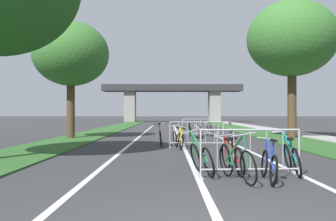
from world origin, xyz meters
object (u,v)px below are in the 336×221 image
(bicycle_blue_2, at_px, (268,165))
(bicycle_green_10, at_px, (200,158))
(bicycle_black_6, at_px, (189,131))
(bicycle_teal_7, at_px, (290,158))
(bicycle_white_4, at_px, (177,138))
(bicycle_yellow_9, at_px, (179,140))
(bicycle_silver_1, at_px, (199,130))
(bicycle_green_0, at_px, (235,162))
(bicycle_orange_3, at_px, (159,137))
(bicycle_purple_5, at_px, (208,130))
(bicycle_red_8, at_px, (231,158))
(tree_left_cypress_far, at_px, (70,54))
(tree_right_pine_near, at_px, (290,39))
(crowd_barrier_nearest, at_px, (249,154))
(crowd_barrier_second, at_px, (195,135))
(crowd_barrier_third, at_px, (199,128))

(bicycle_blue_2, height_order, bicycle_green_10, bicycle_green_10)
(bicycle_black_6, height_order, bicycle_teal_7, bicycle_teal_7)
(bicycle_white_4, xyz_separation_m, bicycle_teal_7, (2.42, -6.73, 0.01))
(bicycle_yellow_9, bearing_deg, bicycle_silver_1, 72.38)
(bicycle_green_0, bearing_deg, bicycle_orange_3, -91.24)
(bicycle_purple_5, bearing_deg, bicycle_red_8, -102.98)
(bicycle_blue_2, height_order, bicycle_red_8, bicycle_red_8)
(tree_left_cypress_far, relative_size, bicycle_green_10, 3.90)
(bicycle_blue_2, xyz_separation_m, bicycle_teal_7, (0.77, 0.90, 0.02))
(tree_right_pine_near, bearing_deg, crowd_barrier_nearest, -112.86)
(tree_left_cypress_far, xyz_separation_m, bicycle_orange_3, (4.99, -4.58, -4.22))
(tree_left_cypress_far, distance_m, bicycle_blue_2, 14.94)
(bicycle_white_4, height_order, bicycle_yellow_9, bicycle_yellow_9)
(crowd_barrier_nearest, bearing_deg, bicycle_orange_3, 106.04)
(bicycle_silver_1, height_order, bicycle_purple_5, bicycle_silver_1)
(crowd_barrier_second, relative_size, bicycle_red_8, 1.32)
(bicycle_silver_1, height_order, bicycle_red_8, bicycle_silver_1)
(bicycle_white_4, bearing_deg, bicycle_blue_2, -90.09)
(tree_left_cypress_far, bearing_deg, crowd_barrier_nearest, -59.13)
(bicycle_orange_3, distance_m, bicycle_white_4, 0.72)
(bicycle_silver_1, height_order, bicycle_green_10, bicycle_green_10)
(crowd_barrier_second, xyz_separation_m, bicycle_blue_2, (0.89, -7.28, -0.17))
(bicycle_green_0, height_order, bicycle_yellow_9, bicycle_green_0)
(crowd_barrier_third, bearing_deg, bicycle_red_8, -92.03)
(bicycle_purple_5, xyz_separation_m, bicycle_teal_7, (0.31, -13.57, 0.01))
(crowd_barrier_second, relative_size, bicycle_white_4, 1.37)
(crowd_barrier_second, relative_size, bicycle_black_6, 1.29)
(bicycle_silver_1, height_order, bicycle_teal_7, bicycle_teal_7)
(bicycle_white_4, xyz_separation_m, bicycle_black_6, (0.88, 6.01, 0.00))
(bicycle_green_10, bearing_deg, tree_right_pine_near, 50.29)
(tree_left_cypress_far, height_order, bicycle_white_4, tree_left_cypress_far)
(crowd_barrier_third, relative_size, bicycle_green_10, 1.36)
(crowd_barrier_second, bearing_deg, bicycle_white_4, 155.19)
(bicycle_teal_7, xyz_separation_m, bicycle_yellow_9, (-2.36, 5.80, -0.02))
(bicycle_white_4, relative_size, bicycle_yellow_9, 0.98)
(bicycle_yellow_9, bearing_deg, crowd_barrier_second, 32.68)
(bicycle_silver_1, height_order, bicycle_black_6, bicycle_black_6)
(crowd_barrier_nearest, xyz_separation_m, crowd_barrier_third, (0.17, 13.65, 0.00))
(bicycle_orange_3, distance_m, bicycle_red_8, 6.97)
(bicycle_blue_2, xyz_separation_m, bicycle_yellow_9, (-1.59, 6.70, -0.00))
(bicycle_white_4, xyz_separation_m, bicycle_yellow_9, (0.06, -0.92, -0.01))
(bicycle_green_0, distance_m, bicycle_purple_5, 14.45)
(bicycle_white_4, relative_size, bicycle_red_8, 0.96)
(tree_right_pine_near, xyz_separation_m, bicycle_red_8, (-5.24, -11.19, -5.04))
(tree_left_cypress_far, bearing_deg, bicycle_silver_1, 18.04)
(bicycle_black_6, xyz_separation_m, bicycle_red_8, (0.19, -12.65, 0.00))
(tree_left_cypress_far, distance_m, bicycle_white_4, 8.51)
(bicycle_black_6, bearing_deg, bicycle_green_0, 89.05)
(bicycle_orange_3, xyz_separation_m, bicycle_white_4, (0.72, -0.09, -0.02))
(crowd_barrier_third, xyz_separation_m, bicycle_green_0, (-0.55, -14.04, -0.13))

